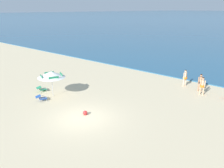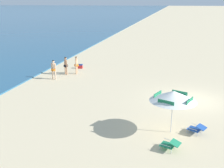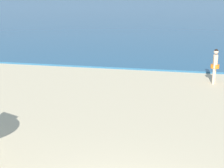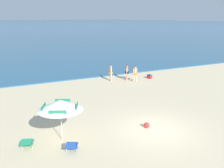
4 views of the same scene
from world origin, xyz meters
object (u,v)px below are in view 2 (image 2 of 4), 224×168
(beach_umbrella_striped_main, at_px, (173,96))
(lounge_chair_beside_umbrella, at_px, (170,144))
(person_wading_in, at_px, (66,64))
(person_standing_near_shore, at_px, (54,68))
(cooler_box, at_px, (80,66))
(beach_ball, at_px, (183,98))
(person_standing_beside, at_px, (76,64))
(lounge_chair_under_umbrella, at_px, (197,128))

(beach_umbrella_striped_main, distance_m, lounge_chair_beside_umbrella, 2.41)
(lounge_chair_beside_umbrella, xyz_separation_m, person_wading_in, (10.94, 9.50, 0.66))
(person_standing_near_shore, distance_m, person_wading_in, 1.69)
(lounge_chair_beside_umbrella, xyz_separation_m, cooler_box, (13.44, 9.06, -0.08))
(person_standing_near_shore, xyz_separation_m, beach_ball, (-2.76, -10.62, -0.80))
(person_standing_beside, bearing_deg, lounge_chair_beside_umbrella, -142.80)
(beach_umbrella_striped_main, distance_m, lounge_chair_under_umbrella, 2.10)
(person_standing_near_shore, relative_size, person_wading_in, 1.02)
(beach_umbrella_striped_main, relative_size, person_standing_near_shore, 1.52)
(cooler_box, bearing_deg, lounge_chair_beside_umbrella, -146.02)
(lounge_chair_beside_umbrella, distance_m, cooler_box, 16.21)
(person_wading_in, bearing_deg, lounge_chair_under_umbrella, -130.09)
(beach_umbrella_striped_main, distance_m, cooler_box, 14.90)
(lounge_chair_beside_umbrella, relative_size, person_wading_in, 0.61)
(person_standing_beside, distance_m, person_wading_in, 0.96)
(lounge_chair_under_umbrella, xyz_separation_m, person_standing_beside, (9.52, 9.92, 0.65))
(lounge_chair_beside_umbrella, bearing_deg, beach_ball, -6.21)
(lounge_chair_under_umbrella, height_order, person_wading_in, person_wading_in)
(beach_umbrella_striped_main, xyz_separation_m, cooler_box, (11.71, 9.05, -1.75))
(lounge_chair_under_umbrella, bearing_deg, person_wading_in, 49.91)
(person_wading_in, xyz_separation_m, cooler_box, (2.50, -0.44, -0.74))
(beach_umbrella_striped_main, bearing_deg, person_standing_beside, 41.80)
(person_standing_near_shore, relative_size, person_standing_beside, 1.03)
(person_standing_near_shore, xyz_separation_m, person_wading_in, (1.64, -0.41, -0.02))
(beach_umbrella_striped_main, relative_size, lounge_chair_beside_umbrella, 2.55)
(beach_ball, bearing_deg, person_wading_in, 66.67)
(lounge_chair_under_umbrella, distance_m, person_standing_beside, 13.76)
(person_standing_beside, height_order, beach_ball, person_standing_beside)
(person_standing_near_shore, xyz_separation_m, person_standing_beside, (2.11, -1.25, -0.03))
(cooler_box, distance_m, beach_ball, 11.96)
(beach_umbrella_striped_main, height_order, person_standing_near_shore, beach_umbrella_striped_main)
(lounge_chair_under_umbrella, bearing_deg, lounge_chair_beside_umbrella, 146.32)
(lounge_chair_beside_umbrella, xyz_separation_m, person_standing_near_shore, (9.30, 9.91, 0.68))
(lounge_chair_beside_umbrella, height_order, beach_ball, lounge_chair_beside_umbrella)
(lounge_chair_under_umbrella, bearing_deg, cooler_box, 41.75)
(cooler_box, height_order, beach_ball, cooler_box)
(person_standing_near_shore, bearing_deg, lounge_chair_under_umbrella, -123.59)
(lounge_chair_under_umbrella, distance_m, person_standing_near_shore, 13.42)
(lounge_chair_under_umbrella, bearing_deg, person_standing_near_shore, 56.41)
(person_wading_in, relative_size, cooler_box, 2.96)
(person_standing_beside, distance_m, beach_ball, 10.59)
(person_standing_beside, bearing_deg, lounge_chair_under_umbrella, -133.84)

